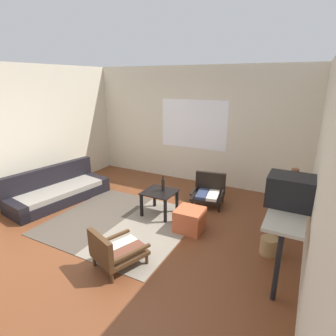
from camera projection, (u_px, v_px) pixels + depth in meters
The scene contains 15 objects.
ground_plane at pixel (117, 239), 4.29m from camera, with size 7.80×7.80×0.00m, color brown.
far_wall_with_window at pixel (194, 126), 6.45m from camera, with size 5.60×0.13×2.70m.
side_wall_right at pixel (324, 181), 2.95m from camera, with size 0.12×6.60×2.70m, color beige.
side_wall_left at pixel (13, 136), 5.31m from camera, with size 0.12×6.60×2.70m, color beige.
area_rug at pixel (121, 222), 4.80m from camera, with size 2.35×2.17×0.01m.
couch at pixel (58, 191), 5.62m from camera, with size 1.08×2.09×0.68m.
coffee_table at pixel (159, 196), 4.99m from camera, with size 0.57×0.54×0.46m.
armchair_by_window at pixel (209, 191), 5.46m from camera, with size 0.69×0.65×0.61m.
armchair_striped_foreground at pixel (115, 251), 3.58m from camera, with size 0.72×0.77×0.56m.
ottoman_orange at pixel (190, 220), 4.51m from camera, with size 0.44×0.44×0.38m, color #BC5633.
console_shelf at pixel (289, 206), 3.60m from camera, with size 0.42×1.82×0.89m.
crt_television at pixel (291, 191), 3.38m from camera, with size 0.55×0.43×0.38m.
clay_vase at pixel (294, 181), 3.91m from camera, with size 0.26×0.26×0.30m.
glass_bottle at pixel (163, 185), 4.97m from camera, with size 0.06×0.06×0.28m.
wicker_basket at pixel (269, 246), 3.91m from camera, with size 0.24×0.24×0.25m, color #9E7A4C.
Camera 1 is at (2.45, -2.93, 2.39)m, focal length 29.23 mm.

